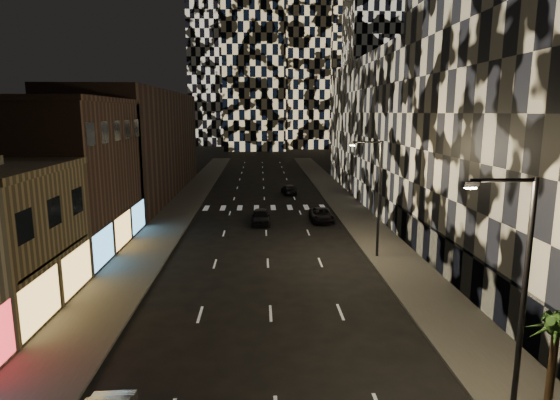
{
  "coord_description": "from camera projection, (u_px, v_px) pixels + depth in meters",
  "views": [
    {
      "loc": [
        -0.54,
        -4.95,
        11.26
      ],
      "look_at": [
        0.66,
        22.98,
        6.0
      ],
      "focal_mm": 30.0,
      "sensor_mm": 36.0,
      "label": 1
    }
  ],
  "objects": [
    {
      "name": "midrise_base",
      "position": [
        453.0,
        260.0,
        31.26
      ],
      "size": [
        0.6,
        25.0,
        3.0
      ],
      "primitive_type": "cube",
      "color": "#383838",
      "rests_on": "ground"
    },
    {
      "name": "curb_left",
      "position": [
        199.0,
        208.0,
        55.71
      ],
      "size": [
        0.2,
        120.0,
        0.15
      ],
      "primitive_type": "cube",
      "color": "#4C4C47",
      "rests_on": "ground"
    },
    {
      "name": "sidewalk_left",
      "position": [
        181.0,
        208.0,
        55.62
      ],
      "size": [
        4.0,
        120.0,
        0.15
      ],
      "primitive_type": "cube",
      "color": "#47443F",
      "rests_on": "ground"
    },
    {
      "name": "car_dark_midlane",
      "position": [
        261.0,
        217.0,
        47.71
      ],
      "size": [
        1.9,
        4.58,
        1.55
      ],
      "primitive_type": "imported",
      "rotation": [
        0.0,
        0.0,
        -0.01
      ],
      "color": "black",
      "rests_on": "ground"
    },
    {
      "name": "palm_tree",
      "position": [
        556.0,
        334.0,
        16.25
      ],
      "size": [
        2.14,
        2.17,
        4.26
      ],
      "color": "#47331E",
      "rests_on": "sidewalk_right"
    },
    {
      "name": "car_dark_oncoming",
      "position": [
        289.0,
        189.0,
        65.47
      ],
      "size": [
        2.2,
        4.58,
        1.29
      ],
      "primitive_type": "imported",
      "rotation": [
        0.0,
        0.0,
        3.23
      ],
      "color": "black",
      "rests_on": "ground"
    },
    {
      "name": "sidewalk_right",
      "position": [
        347.0,
        206.0,
        56.46
      ],
      "size": [
        4.0,
        120.0,
        0.15
      ],
      "primitive_type": "cube",
      "color": "#47443F",
      "rests_on": "ground"
    },
    {
      "name": "streetlight_near",
      "position": [
        518.0,
        286.0,
        16.15
      ],
      "size": [
        2.55,
        0.25,
        9.0
      ],
      "color": "black",
      "rests_on": "sidewalk_right"
    },
    {
      "name": "retail_brown",
      "position": [
        58.0,
        178.0,
        38.03
      ],
      "size": [
        10.0,
        15.0,
        12.0
      ],
      "primitive_type": "cube",
      "color": "#493329",
      "rests_on": "ground"
    },
    {
      "name": "car_dark_rightlane",
      "position": [
        322.0,
        215.0,
        48.89
      ],
      "size": [
        2.33,
        4.94,
        1.36
      ],
      "primitive_type": "imported",
      "rotation": [
        0.0,
        0.0,
        0.01
      ],
      "color": "black",
      "rests_on": "ground"
    },
    {
      "name": "midrise_filler_right",
      "position": [
        414.0,
        129.0,
        62.11
      ],
      "size": [
        16.0,
        40.0,
        18.0
      ],
      "primitive_type": "cube",
      "color": "#232326",
      "rests_on": "ground"
    },
    {
      "name": "curb_right",
      "position": [
        330.0,
        206.0,
        56.38
      ],
      "size": [
        0.2,
        120.0,
        0.15
      ],
      "primitive_type": "cube",
      "color": "#4C4C47",
      "rests_on": "ground"
    },
    {
      "name": "streetlight_far",
      "position": [
        376.0,
        191.0,
        35.78
      ],
      "size": [
        2.55,
        0.25,
        9.0
      ],
      "color": "black",
      "rests_on": "sidewalk_right"
    },
    {
      "name": "retail_filler_left",
      "position": [
        139.0,
        144.0,
        63.86
      ],
      "size": [
        10.0,
        40.0,
        14.0
      ],
      "primitive_type": "cube",
      "color": "#493329",
      "rests_on": "ground"
    }
  ]
}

